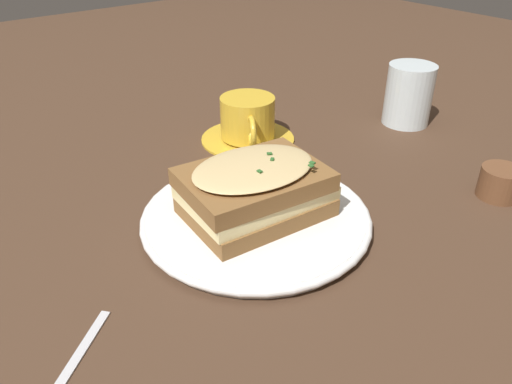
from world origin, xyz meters
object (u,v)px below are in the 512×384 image
object	(u,v)px
dinner_plate	(256,218)
water_glass	(409,95)
teacup_with_saucer	(248,122)
condiment_pot	(500,183)
sandwich	(255,190)

from	to	relation	value
dinner_plate	water_glass	bearing A→B (deg)	-78.25
dinner_plate	teacup_with_saucer	size ratio (longest dim) A/B	1.83
dinner_plate	condiment_pot	size ratio (longest dim) A/B	5.08
dinner_plate	water_glass	distance (m)	0.37
water_glass	condiment_pot	xyz separation A→B (m)	(-0.21, 0.09, -0.03)
water_glass	sandwich	bearing A→B (deg)	101.68
sandwich	condiment_pot	size ratio (longest dim) A/B	3.23
dinner_plate	teacup_with_saucer	xyz separation A→B (m)	(0.18, -0.12, 0.02)
water_glass	teacup_with_saucer	bearing A→B (deg)	66.35
sandwich	teacup_with_saucer	xyz separation A→B (m)	(0.18, -0.13, -0.02)
dinner_plate	teacup_with_saucer	bearing A→B (deg)	-35.26
sandwich	condiment_pot	distance (m)	0.30
sandwich	condiment_pot	xyz separation A→B (m)	(-0.13, -0.26, -0.03)
dinner_plate	condiment_pot	xyz separation A→B (m)	(-0.13, -0.26, 0.01)
sandwich	teacup_with_saucer	world-z (taller)	sandwich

